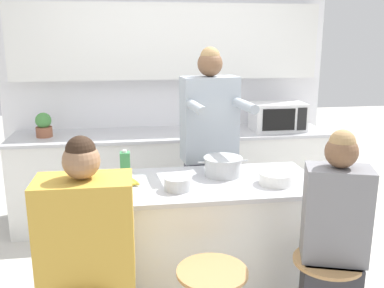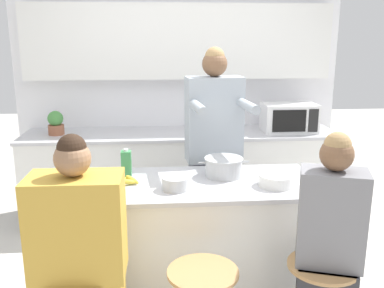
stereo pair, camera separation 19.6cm
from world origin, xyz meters
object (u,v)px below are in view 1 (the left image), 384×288
at_px(cooking_pot, 223,166).
at_px(coffee_cup_near, 97,193).
at_px(banana_bunch, 128,182).
at_px(fruit_bowl, 178,184).
at_px(microwave, 278,117).
at_px(person_cooking, 209,161).
at_px(person_seated_near, 332,258).
at_px(person_wrapped_blanket, 89,274).
at_px(kitchen_island, 194,243).
at_px(juice_carton, 125,165).
at_px(potted_plant, 44,125).

height_order(cooking_pot, coffee_cup_near, cooking_pot).
xyz_separation_m(cooking_pot, banana_bunch, (-0.67, -0.11, -0.04)).
height_order(fruit_bowl, microwave, microwave).
bearing_deg(person_cooking, person_seated_near, -73.19).
distance_m(person_cooking, person_wrapped_blanket, 1.50).
height_order(person_cooking, person_wrapped_blanket, person_cooking).
relative_size(person_wrapped_blanket, fruit_bowl, 8.12).
relative_size(kitchen_island, person_cooking, 0.94).
xyz_separation_m(person_wrapped_blanket, juice_carton, (0.20, 0.81, 0.35)).
bearing_deg(kitchen_island, banana_bunch, -179.83).
bearing_deg(microwave, person_wrapped_blanket, -130.47).
bearing_deg(fruit_bowl, cooking_pot, 34.82).
relative_size(coffee_cup_near, potted_plant, 0.44).
bearing_deg(fruit_bowl, person_wrapped_blanket, -136.51).
xyz_separation_m(kitchen_island, person_wrapped_blanket, (-0.66, -0.64, 0.20)).
relative_size(kitchen_island, coffee_cup_near, 16.52).
distance_m(microwave, potted_plant, 2.33).
height_order(kitchen_island, fruit_bowl, fruit_bowl).
height_order(person_seated_near, microwave, person_seated_near).
bearing_deg(kitchen_island, person_wrapped_blanket, -135.87).
relative_size(person_seated_near, potted_plant, 5.92).
height_order(fruit_bowl, banana_bunch, fruit_bowl).
bearing_deg(fruit_bowl, banana_bunch, 157.72).
distance_m(coffee_cup_near, banana_bunch, 0.30).
height_order(kitchen_island, person_cooking, person_cooking).
bearing_deg(fruit_bowl, microwave, 51.79).
height_order(person_cooking, microwave, person_cooking).
relative_size(juice_carton, microwave, 0.37).
height_order(cooking_pot, fruit_bowl, cooking_pot).
xyz_separation_m(cooking_pot, juice_carton, (-0.69, 0.06, 0.03)).
distance_m(juice_carton, microwave, 1.99).
bearing_deg(kitchen_island, person_cooking, 68.84).
bearing_deg(kitchen_island, person_seated_near, -42.10).
bearing_deg(juice_carton, cooking_pot, -4.92).
distance_m(person_cooking, potted_plant, 1.72).
xyz_separation_m(kitchen_island, coffee_cup_near, (-0.62, -0.24, 0.50)).
distance_m(fruit_bowl, juice_carton, 0.45).
relative_size(kitchen_island, person_seated_near, 1.21).
height_order(person_seated_near, coffee_cup_near, person_seated_near).
bearing_deg(person_seated_near, cooking_pot, 140.83).
distance_m(person_seated_near, banana_bunch, 1.35).
bearing_deg(person_cooking, potted_plant, 142.17).
bearing_deg(potted_plant, person_wrapped_blanket, -74.86).
distance_m(person_cooking, coffee_cup_near, 1.16).
relative_size(coffee_cup_near, microwave, 0.19).
bearing_deg(coffee_cup_near, kitchen_island, 21.05).
xyz_separation_m(kitchen_island, person_cooking, (0.22, 0.56, 0.43)).
distance_m(fruit_bowl, banana_bunch, 0.35).
bearing_deg(potted_plant, coffee_cup_near, -70.43).
xyz_separation_m(fruit_bowl, microwave, (1.22, 1.55, 0.12)).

